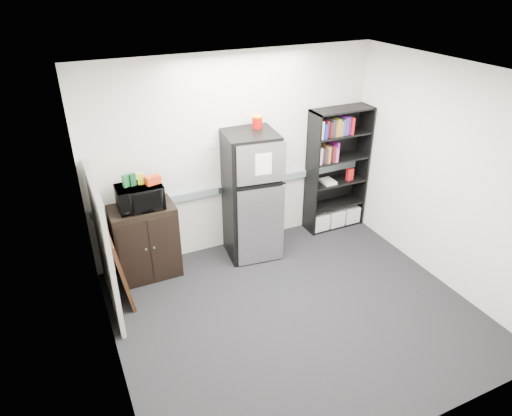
# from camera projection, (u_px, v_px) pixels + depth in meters

# --- Properties ---
(floor) EXTENTS (4.00, 4.00, 0.00)m
(floor) POSITION_uv_depth(u_px,v_px,m) (296.00, 313.00, 5.33)
(floor) COLOR black
(floor) RESTS_ON ground
(wall_back) EXTENTS (4.00, 0.02, 2.70)m
(wall_back) POSITION_uv_depth(u_px,v_px,m) (236.00, 155.00, 6.10)
(wall_back) COLOR silver
(wall_back) RESTS_ON floor
(wall_right) EXTENTS (0.02, 3.50, 2.70)m
(wall_right) POSITION_uv_depth(u_px,v_px,m) (447.00, 178.00, 5.45)
(wall_right) COLOR silver
(wall_right) RESTS_ON floor
(wall_left) EXTENTS (0.02, 3.50, 2.70)m
(wall_left) POSITION_uv_depth(u_px,v_px,m) (102.00, 258.00, 3.95)
(wall_left) COLOR silver
(wall_left) RESTS_ON floor
(ceiling) EXTENTS (4.00, 3.50, 0.02)m
(ceiling) POSITION_uv_depth(u_px,v_px,m) (309.00, 79.00, 4.06)
(ceiling) COLOR white
(ceiling) RESTS_ON wall_back
(electrical_raceway) EXTENTS (3.92, 0.05, 0.10)m
(electrical_raceway) POSITION_uv_depth(u_px,v_px,m) (237.00, 186.00, 6.28)
(electrical_raceway) COLOR gray
(electrical_raceway) RESTS_ON wall_back
(wall_note) EXTENTS (0.14, 0.00, 0.10)m
(wall_note) POSITION_uv_depth(u_px,v_px,m) (211.00, 145.00, 5.87)
(wall_note) COLOR white
(wall_note) RESTS_ON wall_back
(bookshelf) EXTENTS (0.90, 0.34, 1.85)m
(bookshelf) POSITION_uv_depth(u_px,v_px,m) (337.00, 171.00, 6.73)
(bookshelf) COLOR black
(bookshelf) RESTS_ON floor
(cubicle_partition) EXTENTS (0.06, 1.30, 1.62)m
(cubicle_partition) POSITION_uv_depth(u_px,v_px,m) (104.00, 246.00, 5.10)
(cubicle_partition) COLOR #A6A293
(cubicle_partition) RESTS_ON floor
(cabinet) EXTENTS (0.79, 0.52, 0.98)m
(cabinet) POSITION_uv_depth(u_px,v_px,m) (146.00, 242.00, 5.79)
(cabinet) COLOR black
(cabinet) RESTS_ON floor
(microwave) EXTENTS (0.54, 0.37, 0.30)m
(microwave) POSITION_uv_depth(u_px,v_px,m) (140.00, 197.00, 5.48)
(microwave) COLOR black
(microwave) RESTS_ON cabinet
(snack_box_a) EXTENTS (0.08, 0.07, 0.15)m
(snack_box_a) POSITION_uv_depth(u_px,v_px,m) (126.00, 181.00, 5.35)
(snack_box_a) COLOR #195927
(snack_box_a) RESTS_ON microwave
(snack_box_b) EXTENTS (0.08, 0.07, 0.15)m
(snack_box_b) POSITION_uv_depth(u_px,v_px,m) (132.00, 180.00, 5.38)
(snack_box_b) COLOR #0D3C1E
(snack_box_b) RESTS_ON microwave
(snack_box_c) EXTENTS (0.08, 0.06, 0.14)m
(snack_box_c) POSITION_uv_depth(u_px,v_px,m) (141.00, 179.00, 5.42)
(snack_box_c) COLOR yellow
(snack_box_c) RESTS_ON microwave
(snack_bag) EXTENTS (0.20, 0.14, 0.10)m
(snack_bag) POSITION_uv_depth(u_px,v_px,m) (153.00, 180.00, 5.43)
(snack_bag) COLOR red
(snack_bag) RESTS_ON microwave
(refrigerator) EXTENTS (0.74, 0.76, 1.76)m
(refrigerator) POSITION_uv_depth(u_px,v_px,m) (251.00, 196.00, 6.08)
(refrigerator) COLOR black
(refrigerator) RESTS_ON floor
(coffee_can) EXTENTS (0.13, 0.13, 0.18)m
(coffee_can) POSITION_uv_depth(u_px,v_px,m) (257.00, 121.00, 5.79)
(coffee_can) COLOR #9A0D07
(coffee_can) RESTS_ON refrigerator
(framed_poster) EXTENTS (0.17, 0.72, 0.93)m
(framed_poster) POSITION_uv_depth(u_px,v_px,m) (119.00, 265.00, 5.39)
(framed_poster) COLOR black
(framed_poster) RESTS_ON floor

